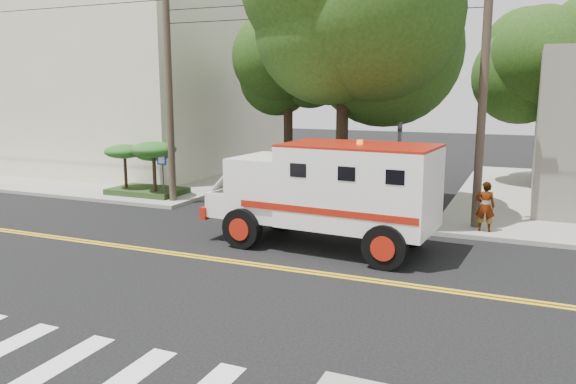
% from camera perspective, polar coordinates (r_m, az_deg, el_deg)
% --- Properties ---
extents(ground, '(100.00, 100.00, 0.00)m').
position_cam_1_polar(ground, '(15.86, -7.26, -6.81)').
color(ground, black).
rests_on(ground, ground).
extents(sidewalk_nw, '(17.00, 17.00, 0.15)m').
position_cam_1_polar(sidewalk_nw, '(34.31, -15.29, 2.33)').
color(sidewalk_nw, gray).
rests_on(sidewalk_nw, ground).
extents(building_left, '(16.00, 14.00, 10.00)m').
position_cam_1_polar(building_left, '(36.43, -16.69, 10.72)').
color(building_left, beige).
rests_on(building_left, sidewalk_nw).
extents(utility_pole_left, '(0.28, 0.28, 9.00)m').
position_cam_1_polar(utility_pole_left, '(23.25, -11.98, 9.75)').
color(utility_pole_left, '#382D23').
rests_on(utility_pole_left, ground).
extents(utility_pole_right, '(0.28, 0.28, 9.00)m').
position_cam_1_polar(utility_pole_right, '(19.27, 19.19, 9.32)').
color(utility_pole_right, '#382D23').
rests_on(utility_pole_right, ground).
extents(tree_main, '(6.08, 5.70, 9.85)m').
position_cam_1_polar(tree_main, '(20.25, 6.69, 17.50)').
color(tree_main, black).
rests_on(tree_main, ground).
extents(tree_left, '(4.48, 4.20, 7.70)m').
position_cam_1_polar(tree_left, '(26.93, 0.48, 12.65)').
color(tree_left, black).
rests_on(tree_left, ground).
extents(tree_right, '(4.80, 4.50, 8.20)m').
position_cam_1_polar(tree_right, '(28.84, 26.05, 12.20)').
color(tree_right, black).
rests_on(tree_right, ground).
extents(traffic_signal, '(0.15, 0.18, 3.60)m').
position_cam_1_polar(traffic_signal, '(19.19, 11.18, 2.88)').
color(traffic_signal, '#3F3F42').
rests_on(traffic_signal, ground).
extents(accessibility_sign, '(0.45, 0.10, 2.02)m').
position_cam_1_polar(accessibility_sign, '(23.97, -12.63, 2.22)').
color(accessibility_sign, '#3F3F42').
rests_on(accessibility_sign, ground).
extents(palm_planter, '(3.52, 2.63, 2.36)m').
position_cam_1_polar(palm_planter, '(25.03, -14.35, 3.13)').
color(palm_planter, '#1E3314').
rests_on(palm_planter, sidewalk_nw).
extents(armored_truck, '(7.07, 3.20, 3.14)m').
position_cam_1_polar(armored_truck, '(16.54, 4.29, 0.33)').
color(armored_truck, white).
rests_on(armored_truck, ground).
extents(pedestrian_a, '(0.61, 0.41, 1.64)m').
position_cam_1_polar(pedestrian_a, '(19.07, 19.40, -1.40)').
color(pedestrian_a, gray).
rests_on(pedestrian_a, sidewalk_ne).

